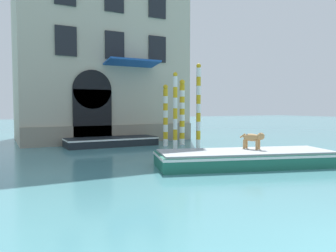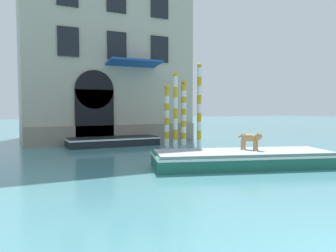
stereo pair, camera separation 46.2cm
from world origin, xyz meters
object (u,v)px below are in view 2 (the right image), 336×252
(boat_moored_near_palazzo, at_px, (113,141))
(mooring_pole_2, at_px, (176,111))
(dog_on_deck, at_px, (251,138))
(mooring_pole_1, at_px, (184,112))
(mooring_pole_3, at_px, (199,106))
(boat_foreground, at_px, (243,158))
(mooring_pole_0, at_px, (167,115))

(boat_moored_near_palazzo, height_order, mooring_pole_2, mooring_pole_2)
(mooring_pole_2, bearing_deg, dog_on_deck, -81.76)
(dog_on_deck, distance_m, boat_moored_near_palazzo, 8.33)
(dog_on_deck, xyz_separation_m, mooring_pole_2, (-0.67, 4.66, 0.92))
(mooring_pole_1, bearing_deg, mooring_pole_3, -93.12)
(boat_foreground, distance_m, mooring_pole_1, 7.04)
(mooring_pole_0, xyz_separation_m, mooring_pole_2, (-0.40, -1.80, 0.23))
(mooring_pole_0, relative_size, mooring_pole_2, 0.88)
(mooring_pole_3, bearing_deg, mooring_pole_0, 120.62)
(dog_on_deck, height_order, mooring_pole_3, mooring_pole_3)
(mooring_pole_1, bearing_deg, mooring_pole_2, -127.89)
(mooring_pole_2, relative_size, mooring_pole_3, 0.88)
(boat_foreground, xyz_separation_m, mooring_pole_3, (1.23, 4.95, 1.85))
(dog_on_deck, bearing_deg, mooring_pole_2, 165.84)
(dog_on_deck, bearing_deg, mooring_pole_3, 149.00)
(dog_on_deck, height_order, mooring_pole_0, mooring_pole_0)
(dog_on_deck, height_order, mooring_pole_2, mooring_pole_2)
(boat_moored_near_palazzo, distance_m, mooring_pole_2, 4.15)
(dog_on_deck, relative_size, mooring_pole_0, 0.28)
(dog_on_deck, xyz_separation_m, boat_moored_near_palazzo, (-2.84, 7.79, -0.72))
(mooring_pole_0, bearing_deg, boat_moored_near_palazzo, 152.59)
(boat_moored_near_palazzo, distance_m, mooring_pole_3, 5.04)
(mooring_pole_3, bearing_deg, mooring_pole_1, 86.88)
(dog_on_deck, distance_m, mooring_pole_2, 4.80)
(dog_on_deck, relative_size, mooring_pole_2, 0.24)
(boat_moored_near_palazzo, distance_m, mooring_pole_1, 4.17)
(boat_foreground, bearing_deg, dog_on_deck, 35.40)
(mooring_pole_2, distance_m, mooring_pole_3, 1.43)
(mooring_pole_1, xyz_separation_m, mooring_pole_3, (-0.10, -1.80, 0.32))
(dog_on_deck, bearing_deg, boat_moored_near_palazzo, 177.64)
(mooring_pole_1, bearing_deg, boat_foreground, -101.13)
(mooring_pole_1, bearing_deg, mooring_pole_0, -173.79)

